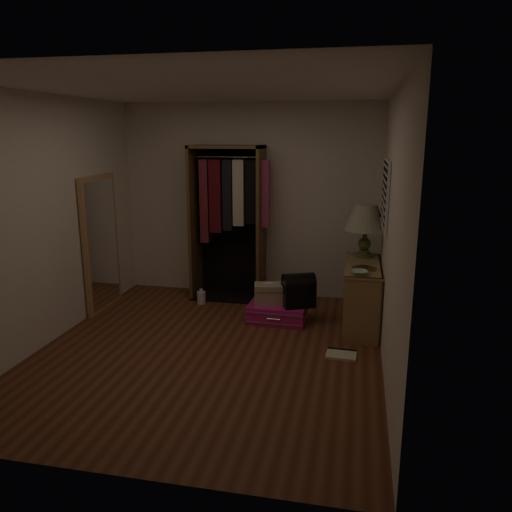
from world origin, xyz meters
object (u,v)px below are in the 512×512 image
floor_mirror (101,244)px  black_bag (298,289)px  table_lamp (366,219)px  white_jug (201,297)px  console_bookshelf (362,293)px  open_wardrobe (230,209)px  train_case (269,294)px  pink_suitcase (278,312)px

floor_mirror → black_bag: size_ratio=3.93×
table_lamp → white_jug: bearing=179.7°
console_bookshelf → table_lamp: 0.89m
open_wardrobe → white_jug: (-0.31, -0.36, -1.14)m
black_bag → table_lamp: (0.73, 0.43, 0.79)m
table_lamp → floor_mirror: bearing=-173.1°
train_case → white_jug: train_case is taller
console_bookshelf → table_lamp: size_ratio=1.78×
console_bookshelf → floor_mirror: floor_mirror is taller
open_wardrobe → pink_suitcase: size_ratio=2.87×
pink_suitcase → console_bookshelf: bearing=3.2°
pink_suitcase → white_jug: bearing=161.6°
console_bookshelf → white_jug: console_bookshelf is taller
train_case → black_bag: size_ratio=0.91×
train_case → black_bag: black_bag is taller
open_wardrobe → white_jug: bearing=-130.7°
console_bookshelf → pink_suitcase: 1.03m
console_bookshelf → white_jug: 2.13m
open_wardrobe → black_bag: 1.53m
open_wardrobe → table_lamp: 1.80m
table_lamp → black_bag: bearing=-149.8°
floor_mirror → table_lamp: (3.24, 0.39, 0.36)m
console_bookshelf → white_jug: bearing=169.5°
console_bookshelf → table_lamp: (0.00, 0.37, 0.81)m
train_case → pink_suitcase: bearing=-8.6°
console_bookshelf → floor_mirror: size_ratio=0.66×
floor_mirror → train_case: size_ratio=4.32×
console_bookshelf → white_jug: size_ratio=5.60×
black_bag → console_bookshelf: bearing=-18.7°
train_case → table_lamp: bearing=8.9°
open_wardrobe → floor_mirror: 1.71m
console_bookshelf → pink_suitcase: console_bookshelf is taller
console_bookshelf → table_lamp: table_lamp is taller
floor_mirror → black_bag: 2.55m
pink_suitcase → floor_mirror: bearing=-178.1°
train_case → white_jug: bearing=146.2°
console_bookshelf → black_bag: size_ratio=2.59×
floor_mirror → white_jug: size_ratio=8.49×
floor_mirror → table_lamp: floor_mirror is taller
train_case → black_bag: bearing=-15.8°
open_wardrobe → train_case: size_ratio=5.21×
pink_suitcase → black_bag: 0.40m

